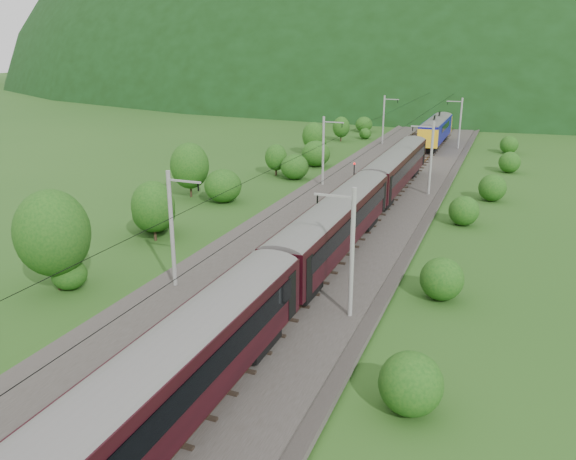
% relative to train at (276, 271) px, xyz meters
% --- Properties ---
extents(ground, '(600.00, 600.00, 0.00)m').
position_rel_train_xyz_m(ground, '(-2.40, 2.58, -3.63)').
color(ground, '#244E18').
rests_on(ground, ground).
extents(railbed, '(14.00, 220.00, 0.30)m').
position_rel_train_xyz_m(railbed, '(-2.40, 12.58, -3.48)').
color(railbed, '#38332D').
rests_on(railbed, ground).
extents(track_left, '(2.40, 220.00, 0.27)m').
position_rel_train_xyz_m(track_left, '(-4.80, 12.58, -3.26)').
color(track_left, brown).
rests_on(track_left, railbed).
extents(track_right, '(2.40, 220.00, 0.27)m').
position_rel_train_xyz_m(track_right, '(0.00, 12.58, -3.26)').
color(track_right, brown).
rests_on(track_right, railbed).
extents(catenary_left, '(2.54, 192.28, 8.00)m').
position_rel_train_xyz_m(catenary_left, '(-8.52, 34.58, 0.87)').
color(catenary_left, gray).
rests_on(catenary_left, railbed).
extents(catenary_right, '(2.54, 192.28, 8.00)m').
position_rel_train_xyz_m(catenary_right, '(3.72, 34.58, 0.87)').
color(catenary_right, gray).
rests_on(catenary_right, railbed).
extents(overhead_wires, '(4.83, 198.00, 0.03)m').
position_rel_train_xyz_m(overhead_wires, '(-2.40, 12.58, 3.47)').
color(overhead_wires, black).
rests_on(overhead_wires, ground).
extents(mountain_main, '(504.00, 360.00, 244.00)m').
position_rel_train_xyz_m(mountain_main, '(-2.40, 262.58, -3.63)').
color(mountain_main, black).
rests_on(mountain_main, ground).
extents(mountain_ridge, '(336.00, 280.00, 132.00)m').
position_rel_train_xyz_m(mountain_ridge, '(-122.40, 302.58, -3.63)').
color(mountain_ridge, black).
rests_on(mountain_ridge, ground).
extents(train, '(3.08, 145.87, 5.35)m').
position_rel_train_xyz_m(train, '(0.00, 0.00, 0.00)').
color(train, black).
rests_on(train, ground).
extents(hazard_post_near, '(0.15, 0.15, 1.41)m').
position_rel_train_xyz_m(hazard_post_near, '(-2.94, 55.60, -2.63)').
color(hazard_post_near, red).
rests_on(hazard_post_near, railbed).
extents(hazard_post_far, '(0.18, 0.18, 1.71)m').
position_rel_train_xyz_m(hazard_post_far, '(-2.11, 63.67, -2.47)').
color(hazard_post_far, red).
rests_on(hazard_post_far, railbed).
extents(signal, '(0.23, 0.23, 2.09)m').
position_rel_train_xyz_m(signal, '(-5.85, 38.56, -2.10)').
color(signal, black).
rests_on(signal, railbed).
extents(vegetation_left, '(12.28, 144.09, 7.07)m').
position_rel_train_xyz_m(vegetation_left, '(-16.22, 17.43, -1.00)').
color(vegetation_left, '#184A13').
rests_on(vegetation_left, ground).
extents(vegetation_right, '(6.89, 104.39, 3.07)m').
position_rel_train_xyz_m(vegetation_right, '(9.26, 8.82, -2.28)').
color(vegetation_right, '#184A13').
rests_on(vegetation_right, ground).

